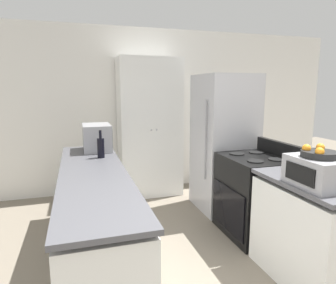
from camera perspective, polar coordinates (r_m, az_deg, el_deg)
name	(u,v)px	position (r m, az deg, el deg)	size (l,w,h in m)	color
wall_back	(140,111)	(4.93, -5.44, 5.94)	(7.00, 0.06, 2.60)	white
counter_left	(95,220)	(2.99, -13.68, -14.15)	(0.60, 2.58, 0.91)	silver
counter_right	(310,233)	(2.94, 25.48, -15.34)	(0.60, 0.96, 0.91)	silver
pantry_cabinet	(150,128)	(4.67, -3.53, 2.75)	(0.95, 0.55, 2.12)	white
stove	(254,195)	(3.59, 16.05, -9.70)	(0.66, 0.79, 1.07)	black
refrigerator	(224,143)	(4.17, 10.54, -0.19)	(0.72, 0.77, 1.84)	#B7B7BC
microwave	(97,137)	(3.77, -13.38, 0.86)	(0.33, 0.48, 0.32)	#939399
wine_bottle	(101,147)	(3.36, -12.68, -0.99)	(0.08, 0.08, 0.31)	black
toaster_oven	(318,172)	(2.60, 26.65, -5.12)	(0.35, 0.44, 0.23)	#939399
fruit_bowl	(319,153)	(2.57, 26.80, -1.93)	(0.27, 0.27, 0.10)	black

